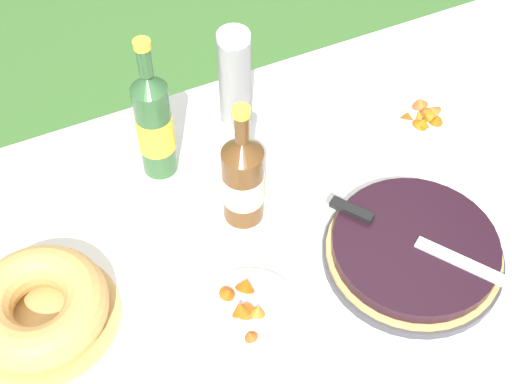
# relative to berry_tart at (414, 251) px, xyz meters

# --- Properties ---
(ground_plane) EXTENTS (16.00, 16.00, 0.00)m
(ground_plane) POSITION_rel_berry_tart_xyz_m (-0.11, 0.12, -0.70)
(ground_plane) COLOR #3D6B2D
(garden_table) EXTENTS (1.64, 1.05, 0.67)m
(garden_table) POSITION_rel_berry_tart_xyz_m (-0.11, 0.12, -0.09)
(garden_table) COLOR brown
(garden_table) RESTS_ON ground_plane
(tablecloth) EXTENTS (1.65, 1.06, 0.10)m
(tablecloth) POSITION_rel_berry_tart_xyz_m (-0.11, 0.12, -0.04)
(tablecloth) COLOR white
(tablecloth) RESTS_ON garden_table
(berry_tart) EXTENTS (0.36, 0.36, 0.06)m
(berry_tart) POSITION_rel_berry_tart_xyz_m (0.00, 0.00, 0.00)
(berry_tart) COLOR #38383D
(berry_tart) RESTS_ON tablecloth
(serving_knife) EXTENTS (0.23, 0.33, 0.01)m
(serving_knife) POSITION_rel_berry_tart_xyz_m (-0.02, 0.02, 0.04)
(serving_knife) COLOR silver
(serving_knife) RESTS_ON berry_tart
(bundt_cake) EXTENTS (0.29, 0.29, 0.09)m
(bundt_cake) POSITION_rel_berry_tart_xyz_m (-0.70, 0.18, 0.02)
(bundt_cake) COLOR tan
(bundt_cake) RESTS_ON tablecloth
(cup_stack) EXTENTS (0.07, 0.07, 0.25)m
(cup_stack) POSITION_rel_berry_tart_xyz_m (-0.16, 0.50, 0.10)
(cup_stack) COLOR white
(cup_stack) RESTS_ON tablecloth
(cider_bottle_green) EXTENTS (0.08, 0.08, 0.35)m
(cider_bottle_green) POSITION_rel_berry_tart_xyz_m (-0.37, 0.44, 0.11)
(cider_bottle_green) COLOR #2D562D
(cider_bottle_green) RESTS_ON tablecloth
(cider_bottle_amber) EXTENTS (0.09, 0.09, 0.30)m
(cider_bottle_amber) POSITION_rel_berry_tart_xyz_m (-0.26, 0.25, 0.08)
(cider_bottle_amber) COLOR brown
(cider_bottle_amber) RESTS_ON tablecloth
(snack_plate_near) EXTENTS (0.20, 0.20, 0.06)m
(snack_plate_near) POSITION_rel_berry_tart_xyz_m (-0.34, 0.02, -0.02)
(snack_plate_near) COLOR white
(snack_plate_near) RESTS_ON tablecloth
(snack_plate_left) EXTENTS (0.20, 0.20, 0.06)m
(snack_plate_left) POSITION_rel_berry_tart_xyz_m (0.22, 0.31, -0.02)
(snack_plate_left) COLOR white
(snack_plate_left) RESTS_ON tablecloth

